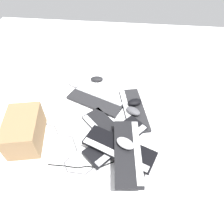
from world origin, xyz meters
TOP-DOWN VIEW (x-y plane):
  - ground_plane at (0.00, 0.00)m, footprint 3.20×3.20m
  - keyboard_0 at (0.19, 0.06)m, footprint 0.42×0.42m
  - keyboard_1 at (-0.04, 0.22)m, footprint 0.46×0.25m
  - keyboard_2 at (-0.10, -0.08)m, footprint 0.31×0.46m
  - keyboard_3 at (0.27, 0.12)m, footprint 0.43×0.40m
  - keyboard_4 at (0.35, 0.14)m, footprint 0.31×0.46m
  - keyboard_5 at (0.38, 0.20)m, footprint 0.45×0.20m
  - mouse_0 at (-0.29, -0.29)m, footprint 0.11×0.13m
  - mouse_1 at (0.36, 0.18)m, footprint 0.11×0.13m
  - mouse_2 at (-0.09, 0.22)m, footprint 0.10×0.13m
  - mouse_3 at (0.01, 0.22)m, footprint 0.11×0.13m
  - mouse_4 at (-0.37, -0.11)m, footprint 0.07×0.11m
  - cable_0 at (0.30, -0.21)m, footprint 0.50×0.59m
  - cable_1 at (0.43, -0.01)m, footprint 0.18×0.47m
  - cardboard_box at (0.30, -0.47)m, footprint 0.35×0.26m

SIDE VIEW (x-z plane):
  - ground_plane at x=0.00m, z-range 0.00..0.00m
  - cable_1 at x=0.43m, z-range 0.00..0.01m
  - cable_0 at x=0.30m, z-range 0.00..0.01m
  - keyboard_0 at x=0.19m, z-range 0.00..0.03m
  - keyboard_1 at x=-0.04m, z-range 0.00..0.03m
  - keyboard_2 at x=-0.10m, z-range 0.00..0.03m
  - mouse_0 at x=-0.29m, z-range 0.00..0.04m
  - mouse_4 at x=-0.37m, z-range 0.00..0.04m
  - keyboard_3 at x=0.27m, z-range 0.03..0.06m
  - mouse_2 at x=-0.09m, z-range 0.03..0.07m
  - mouse_3 at x=0.01m, z-range 0.03..0.07m
  - keyboard_4 at x=0.35m, z-range 0.06..0.09m
  - cardboard_box at x=0.30m, z-range 0.00..0.19m
  - keyboard_5 at x=0.38m, z-range 0.09..0.12m
  - mouse_1 at x=0.36m, z-range 0.12..0.16m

